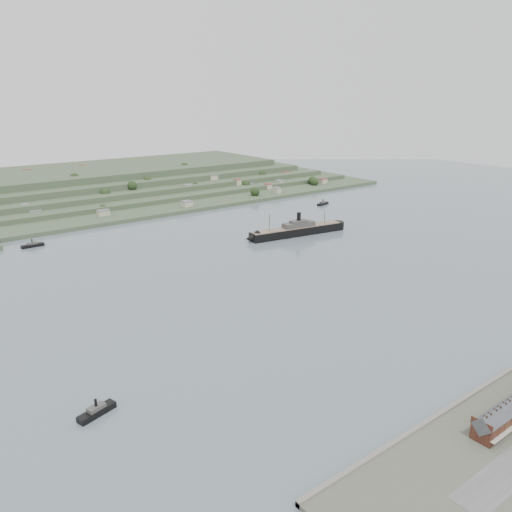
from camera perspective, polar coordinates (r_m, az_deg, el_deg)
ground at (r=334.80m, az=1.91°, el=-3.87°), size 1400.00×1400.00×0.00m
far_peninsula at (r=681.93m, az=-17.51°, el=7.68°), size 760.00×309.00×30.00m
steamship at (r=461.89m, az=4.40°, el=2.91°), size 106.36×27.13×25.59m
tugboat at (r=222.56m, az=-17.75°, el=-16.52°), size 17.07×8.81×7.42m
ferry_west at (r=467.79m, az=-24.18°, el=1.15°), size 18.59×5.47×6.94m
ferry_east at (r=596.97m, az=7.65°, el=5.97°), size 19.20×9.66×6.94m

